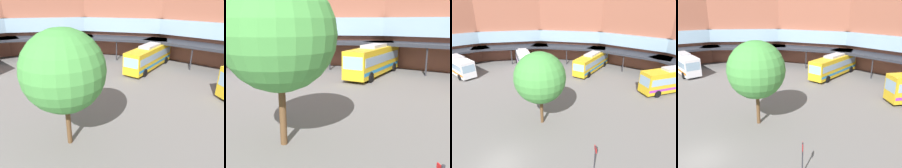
% 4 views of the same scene
% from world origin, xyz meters
% --- Properties ---
extents(ground_plane, '(122.69, 122.69, 0.00)m').
position_xyz_m(ground_plane, '(0.00, 0.00, 0.00)').
color(ground_plane, slate).
extents(station_building, '(80.16, 44.61, 17.43)m').
position_xyz_m(station_building, '(-0.00, 22.06, 8.29)').
color(station_building, '#93543F').
rests_on(station_building, ground).
extents(bus_0, '(4.20, 11.54, 3.68)m').
position_xyz_m(bus_0, '(0.20, 27.33, 1.86)').
color(bus_0, gold).
rests_on(bus_0, ground).
extents(bus_1, '(9.65, 9.03, 3.98)m').
position_xyz_m(bus_1, '(14.56, 23.13, 2.01)').
color(bus_1, gold).
rests_on(bus_1, ground).
extents(bus_2, '(8.63, 9.19, 3.68)m').
position_xyz_m(bus_2, '(-13.67, 23.67, 1.86)').
color(bus_2, white).
rests_on(bus_2, ground).
extents(bus_4, '(10.28, 5.62, 3.67)m').
position_xyz_m(bus_4, '(-22.84, 15.02, 1.85)').
color(bus_4, white).
rests_on(bus_4, ground).
extents(plaza_tree, '(5.71, 5.71, 8.59)m').
position_xyz_m(plaza_tree, '(0.09, 7.22, 5.73)').
color(plaza_tree, brown).
rests_on(plaza_tree, ground).
extents(stop_sign_post, '(0.33, 0.54, 2.63)m').
position_xyz_m(stop_sign_post, '(7.78, 2.68, 1.61)').
color(stop_sign_post, '#2D2D33').
rests_on(stop_sign_post, ground).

